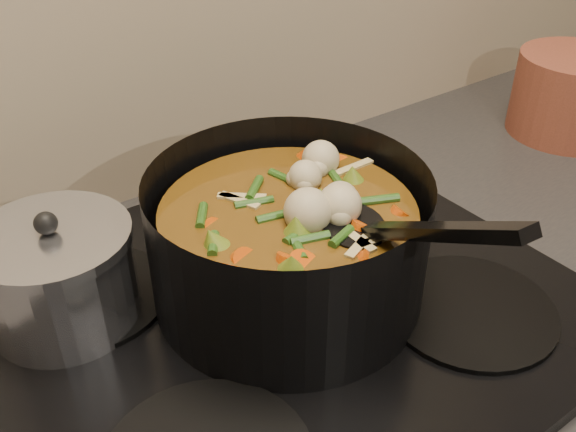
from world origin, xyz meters
TOP-DOWN VIEW (x-y plane):
  - stovetop at (0.00, 1.93)m, footprint 0.62×0.54m
  - stockpot at (0.02, 1.94)m, footprint 0.35×0.43m
  - saucepan at (-0.19, 2.04)m, footprint 0.16×0.16m
  - terracotta_crock at (0.65, 2.02)m, footprint 0.23×0.23m

SIDE VIEW (x-z plane):
  - stovetop at x=0.00m, z-range 0.91..0.93m
  - terracotta_crock at x=0.65m, z-range 0.91..1.04m
  - saucepan at x=-0.19m, z-range 0.92..1.05m
  - stockpot at x=0.02m, z-range 0.89..1.10m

